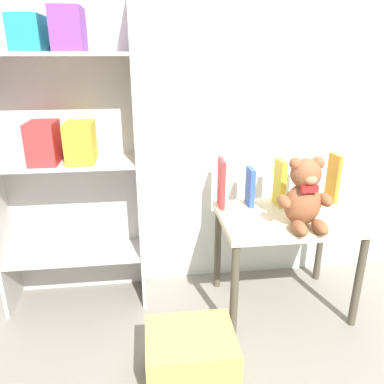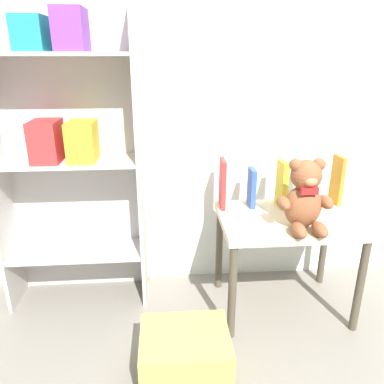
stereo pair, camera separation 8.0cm
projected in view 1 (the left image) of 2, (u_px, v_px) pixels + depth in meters
name	position (u px, v px, depth m)	size (l,w,h in m)	color
wall_back	(242.00, 69.00, 2.02)	(4.80, 0.06, 2.50)	silver
bookshelf_side	(65.00, 142.00, 1.89)	(0.74, 0.28, 1.62)	#BCB7B2
display_table	(286.00, 228.00, 1.96)	(0.69, 0.49, 0.55)	beige
teddy_bear	(305.00, 196.00, 1.76)	(0.26, 0.24, 0.34)	brown
book_standing_red	(221.00, 183.00, 2.00)	(0.02, 0.13, 0.26)	red
book_standing_blue	(250.00, 187.00, 2.03)	(0.03, 0.11, 0.21)	#2D51B7
book_standing_yellow	(280.00, 183.00, 2.02)	(0.03, 0.11, 0.25)	gold
book_standing_green	(306.00, 183.00, 2.06)	(0.03, 0.13, 0.23)	#33934C
book_standing_orange	(333.00, 178.00, 2.08)	(0.02, 0.11, 0.27)	orange
storage_bin	(191.00, 358.00, 1.58)	(0.37, 0.30, 0.24)	tan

